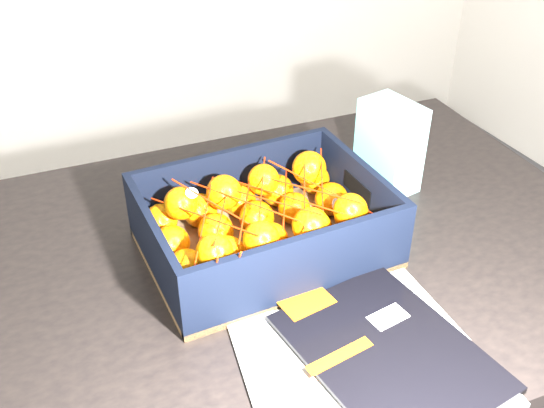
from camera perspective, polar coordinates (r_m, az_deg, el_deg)
name	(u,v)px	position (r m, az deg, el deg)	size (l,w,h in m)	color
table	(266,297)	(1.10, -0.54, -8.38)	(1.25, 0.87, 0.75)	black
magazine_stack	(371,361)	(0.87, 8.93, -13.79)	(0.34, 0.32, 0.02)	silver
produce_crate	(264,231)	(1.02, -0.73, -2.48)	(0.37, 0.28, 0.12)	olive
clementine_heap	(265,223)	(1.01, -0.63, -1.73)	(0.35, 0.26, 0.10)	orange
mesh_net	(262,205)	(0.97, -0.92, -0.05)	(0.31, 0.25, 0.09)	#B62306
retail_carton	(389,146)	(1.18, 10.54, 5.17)	(0.07, 0.11, 0.17)	white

